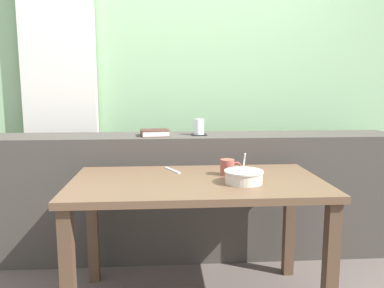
{
  "coord_description": "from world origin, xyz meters",
  "views": [
    {
      "loc": [
        -0.17,
        -2.0,
        1.17
      ],
      "look_at": [
        -0.01,
        0.35,
        0.8
      ],
      "focal_mm": 35.88,
      "sensor_mm": 36.0,
      "label": 1
    }
  ],
  "objects": [
    {
      "name": "curtain_left_panel",
      "position": [
        -0.98,
        1.05,
        1.25
      ],
      "size": [
        0.56,
        0.06,
        2.5
      ],
      "primitive_type": "cube",
      "color": "silver",
      "rests_on": "ground"
    },
    {
      "name": "coaster_square",
      "position": [
        0.05,
        0.53,
        0.84
      ],
      "size": [
        0.1,
        0.1,
        0.0
      ],
      "primitive_type": "cube",
      "color": "black",
      "rests_on": "dark_console_ledge"
    },
    {
      "name": "outdoor_backdrop",
      "position": [
        0.0,
        1.15,
        1.4
      ],
      "size": [
        4.8,
        0.08,
        2.8
      ],
      "primitive_type": "cube",
      "color": "#8EBC89",
      "rests_on": "ground"
    },
    {
      "name": "soup_bowl",
      "position": [
        0.21,
        -0.18,
        0.72
      ],
      "size": [
        0.19,
        0.19,
        0.15
      ],
      "color": "beige",
      "rests_on": "breakfast_table"
    },
    {
      "name": "dark_console_ledge",
      "position": [
        0.0,
        0.55,
        0.42
      ],
      "size": [
        2.8,
        0.37,
        0.83
      ],
      "primitive_type": "cube",
      "color": "#423D38",
      "rests_on": "ground"
    },
    {
      "name": "closed_book",
      "position": [
        -0.24,
        0.52,
        0.85
      ],
      "size": [
        0.2,
        0.17,
        0.04
      ],
      "color": "#47231E",
      "rests_on": "dark_console_ledge"
    },
    {
      "name": "ceramic_mug",
      "position": [
        0.16,
        -0.0,
        0.73
      ],
      "size": [
        0.11,
        0.08,
        0.08
      ],
      "color": "#9E4C42",
      "rests_on": "breakfast_table"
    },
    {
      "name": "fork_utensil",
      "position": [
        -0.13,
        0.13,
        0.69
      ],
      "size": [
        0.09,
        0.16,
        0.01
      ],
      "primitive_type": "cube",
      "rotation": [
        0.0,
        0.0,
        0.46
      ],
      "color": "silver",
      "rests_on": "breakfast_table"
    },
    {
      "name": "juice_glass",
      "position": [
        0.05,
        0.53,
        0.89
      ],
      "size": [
        0.07,
        0.07,
        0.1
      ],
      "color": "white",
      "rests_on": "coaster_square"
    },
    {
      "name": "breakfast_table",
      "position": [
        -0.01,
        -0.09,
        0.59
      ],
      "size": [
        1.28,
        0.69,
        0.69
      ],
      "color": "brown",
      "rests_on": "ground"
    }
  ]
}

